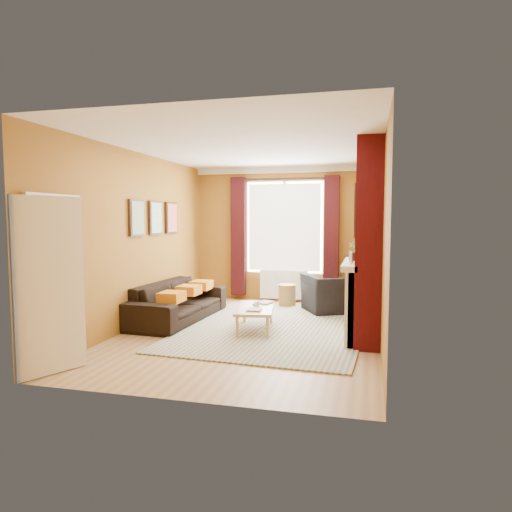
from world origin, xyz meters
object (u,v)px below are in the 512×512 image
Objects in this scene: wicker_stool at (287,295)px; armchair at (336,293)px; sofa at (178,301)px; coffee_table at (255,310)px; floor_lamp at (360,246)px.

armchair is at bearing -21.29° from wicker_stool.
sofa is 1.50m from coffee_table.
sofa is 1.91× the size of coffee_table.
sofa is at bearing -0.11° from armchair.
sofa is 2.88m from armchair.
wicker_stool is (-0.98, 0.38, -0.14)m from armchair.
wicker_stool is at bearing -170.01° from floor_lamp.
wicker_stool is at bearing 77.04° from coffee_table.
coffee_table is at bearing -93.65° from wicker_stool.
floor_lamp is (1.39, 0.24, 0.98)m from wicker_stool.
sofa is 2.32m from wicker_stool.
sofa is at bearing -132.99° from wicker_stool.
sofa is 1.48× the size of floor_lamp.
sofa is 3.65m from floor_lamp.
sofa reaches higher than wicker_stool.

